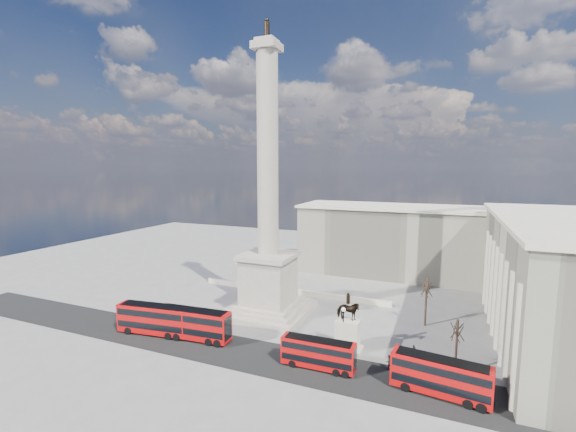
# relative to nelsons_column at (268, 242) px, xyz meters

# --- Properties ---
(ground) EXTENTS (180.00, 180.00, 0.00)m
(ground) POSITION_rel_nelsons_column_xyz_m (0.00, -5.00, -12.92)
(ground) COLOR gray
(ground) RESTS_ON ground
(asphalt_road) EXTENTS (120.00, 9.00, 0.01)m
(asphalt_road) POSITION_rel_nelsons_column_xyz_m (5.00, -15.00, -12.91)
(asphalt_road) COLOR black
(asphalt_road) RESTS_ON ground
(nelsons_column) EXTENTS (14.00, 14.00, 49.85)m
(nelsons_column) POSITION_rel_nelsons_column_xyz_m (0.00, 0.00, 0.00)
(nelsons_column) COLOR #B1A494
(nelsons_column) RESTS_ON ground
(balustrade_wall) EXTENTS (40.00, 0.60, 1.10)m
(balustrade_wall) POSITION_rel_nelsons_column_xyz_m (0.00, 11.00, -12.37)
(balustrade_wall) COLOR beige
(balustrade_wall) RESTS_ON ground
(building_east) EXTENTS (19.00, 46.00, 18.60)m
(building_east) POSITION_rel_nelsons_column_xyz_m (45.00, 5.00, -3.59)
(building_east) COLOR #B7B396
(building_east) RESTS_ON ground
(building_northeast) EXTENTS (51.00, 17.00, 16.60)m
(building_northeast) POSITION_rel_nelsons_column_xyz_m (20.00, 35.00, -4.59)
(building_northeast) COLOR #B7B396
(building_northeast) RESTS_ON ground
(red_bus_a) EXTENTS (11.81, 4.05, 4.69)m
(red_bus_a) POSITION_rel_nelsons_column_xyz_m (-12.57, -14.81, -10.46)
(red_bus_a) COLOR #B9090A
(red_bus_a) RESTS_ON ground
(red_bus_b) EXTENTS (11.69, 3.47, 4.68)m
(red_bus_b) POSITION_rel_nelsons_column_xyz_m (-5.76, -13.98, -10.46)
(red_bus_b) COLOR #B9090A
(red_bus_b) RESTS_ON ground
(red_bus_c) EXTENTS (9.62, 2.40, 3.89)m
(red_bus_c) POSITION_rel_nelsons_column_xyz_m (14.15, -14.84, -10.88)
(red_bus_c) COLOR #B9090A
(red_bus_c) RESTS_ON ground
(red_bus_d) EXTENTS (11.02, 3.78, 4.38)m
(red_bus_d) POSITION_rel_nelsons_column_xyz_m (28.80, -15.23, -10.62)
(red_bus_d) COLOR #B9090A
(red_bus_d) RESTS_ON ground
(victorian_lamp) EXTENTS (0.56, 0.56, 6.57)m
(victorian_lamp) POSITION_rel_nelsons_column_xyz_m (15.98, -9.51, -9.05)
(victorian_lamp) COLOR black
(victorian_lamp) RESTS_ON ground
(equestrian_statue) EXTENTS (4.06, 3.05, 8.44)m
(equestrian_statue) POSITION_rel_nelsons_column_xyz_m (16.40, -8.61, -9.98)
(equestrian_statue) COLOR beige
(equestrian_statue) RESTS_ON ground
(bare_tree_near) EXTENTS (1.74, 1.74, 7.60)m
(bare_tree_near) POSITION_rel_nelsons_column_xyz_m (30.42, -9.84, -6.93)
(bare_tree_near) COLOR #332319
(bare_tree_near) RESTS_ON ground
(bare_tree_mid) EXTENTS (1.74, 1.74, 6.60)m
(bare_tree_mid) POSITION_rel_nelsons_column_xyz_m (38.17, -3.59, -7.72)
(bare_tree_mid) COLOR #332319
(bare_tree_mid) RESTS_ON ground
(bare_tree_far) EXTENTS (2.03, 2.03, 8.28)m
(bare_tree_far) POSITION_rel_nelsons_column_xyz_m (26.09, 4.79, -6.39)
(bare_tree_far) COLOR #332319
(bare_tree_far) RESTS_ON ground
(pedestrian_walking) EXTENTS (0.69, 0.61, 1.59)m
(pedestrian_walking) POSITION_rel_nelsons_column_xyz_m (25.25, -6.76, -12.12)
(pedestrian_walking) COLOR black
(pedestrian_walking) RESTS_ON ground
(pedestrian_standing) EXTENTS (1.18, 1.14, 1.91)m
(pedestrian_standing) POSITION_rel_nelsons_column_xyz_m (22.56, -11.50, -11.96)
(pedestrian_standing) COLOR black
(pedestrian_standing) RESTS_ON ground
(pedestrian_crossing) EXTENTS (0.71, 1.12, 1.78)m
(pedestrian_crossing) POSITION_rel_nelsons_column_xyz_m (10.41, -11.50, -12.03)
(pedestrian_crossing) COLOR black
(pedestrian_crossing) RESTS_ON ground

